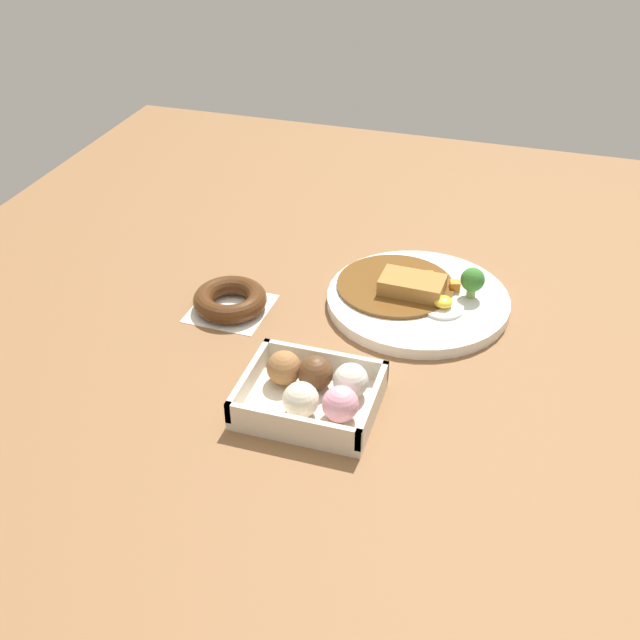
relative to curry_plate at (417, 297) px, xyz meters
The scene contains 4 objects.
ground_plane 0.11m from the curry_plate, 68.69° to the left, with size 1.60×1.60×0.00m, color brown.
curry_plate is the anchor object (origin of this frame).
donut_box 0.29m from the curry_plate, 73.73° to the left, with size 0.18×0.15×0.06m.
chocolate_ring_donut 0.29m from the curry_plate, 19.75° to the left, with size 0.12×0.12×0.03m.
Camera 1 is at (-0.19, 0.92, 0.67)m, focal length 43.71 mm.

